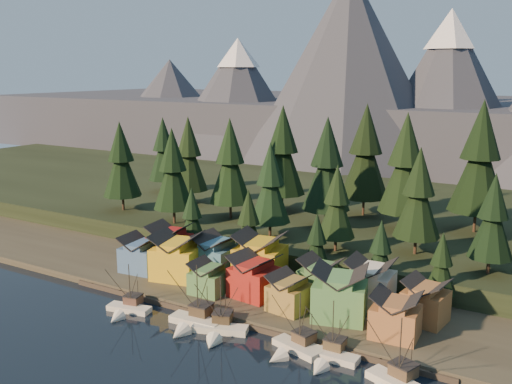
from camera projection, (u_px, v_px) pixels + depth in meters
The scene contains 43 objects.
ground at pixel (183, 360), 92.22m from camera, with size 500.00×500.00×0.00m, color black.
shore_strip at pixel (295, 279), 125.69m from camera, with size 400.00×50.00×1.50m, color #343126.
hillside at pixel (372, 219), 167.25m from camera, with size 420.00×100.00×6.00m, color black.
dock at pixel (238, 319), 105.98m from camera, with size 80.00×4.00×1.00m, color #473D32.
mountain_ridge at pixel (454, 113), 268.39m from camera, with size 560.00×190.00×90.00m.
boat_1 at pixel (126, 303), 109.40m from camera, with size 9.24×9.76×10.47m.
boat_2 at pixel (192, 314), 103.47m from camera, with size 10.43×11.27×12.58m.
boat_3 at pixel (218, 323), 100.49m from camera, with size 10.63×11.07×11.43m.
boat_4 at pixel (293, 341), 93.96m from camera, with size 9.75×10.26×11.21m.
boat_5 at pixel (328, 350), 91.20m from camera, with size 9.47×10.32×10.93m.
boat_6 at pixel (392, 374), 83.23m from camera, with size 9.88×10.50×11.99m.
house_front_0 at pixel (141, 253), 127.82m from camera, with size 8.80×8.40×8.11m.
house_front_1 at pixel (177, 255), 123.34m from camera, with size 11.45×11.16×9.98m.
house_front_2 at pixel (209, 276), 115.21m from camera, with size 6.99×7.04×6.63m.
house_front_3 at pixel (254, 275), 113.26m from camera, with size 9.31×8.96×8.61m.
house_front_4 at pixel (290, 291), 106.94m from camera, with size 7.82×8.29×7.06m.
house_front_5 at pixel (340, 292), 102.92m from camera, with size 11.23×10.63×9.82m.
house_front_6 at pixel (396, 314), 96.10m from camera, with size 8.26×7.86×7.77m.
house_back_0 at pixel (170, 243), 132.43m from camera, with size 9.68×9.38×9.43m.
house_back_1 at pixel (217, 254), 124.60m from camera, with size 8.77×8.87×9.31m.
house_back_2 at pixel (260, 256), 121.63m from camera, with size 11.07×10.37×10.55m.
house_back_3 at pixel (321, 276), 113.27m from camera, with size 8.10×7.26×8.00m.
house_back_4 at pixel (370, 281), 108.82m from camera, with size 8.86×8.54×9.22m.
house_back_5 at pixel (426, 300), 101.70m from camera, with size 8.01×8.09×8.04m.
tree_hill_0 at pixel (121, 162), 162.64m from camera, with size 11.05×11.05×25.73m.
tree_hill_1 at pixel (189, 157), 170.01m from camera, with size 11.38×11.38×26.51m.
tree_hill_2 at pixel (173, 172), 148.34m from camera, with size 10.91×10.91×25.41m.
tree_hill_3 at pixel (230, 164), 153.20m from camera, with size 11.81×11.81×27.51m.
tree_hill_4 at pixel (283, 154), 161.49m from camera, with size 13.02×13.02×30.34m.
tree_hill_5 at pixel (270, 186), 136.30m from camera, with size 9.99×9.99×23.27m.
tree_hill_6 at pixel (327, 167), 144.30m from camera, with size 12.29×12.29×28.64m.
tree_hill_7 at pixel (337, 204), 126.05m from camera, with size 8.46×8.46×19.71m.
tree_hill_8 at pixel (405, 167), 141.06m from camera, with size 12.85×12.85×29.94m.
tree_hill_9 at pixel (418, 196), 123.47m from camera, with size 10.25×10.25×23.89m.
tree_hill_10 at pixel (480, 161), 139.43m from camera, with size 14.21×14.21×33.11m.
tree_hill_11 at pixel (492, 219), 111.68m from camera, with size 8.80×8.80×20.50m.
tree_hill_15 at pixel (365, 155), 156.32m from camera, with size 13.34×13.34×31.07m.
tree_hill_16 at pixel (164, 151), 187.59m from camera, with size 10.66×10.66×24.84m.
tree_shore_0 at pixel (192, 218), 137.55m from camera, with size 7.27×7.27×16.92m.
tree_shore_1 at pixel (249, 225), 129.43m from camera, with size 7.80×7.80×18.18m.
tree_shore_2 at pixel (317, 244), 121.33m from camera, with size 6.38×6.38×14.86m.
tree_shore_3 at pixel (380, 253), 114.28m from camera, with size 6.60×6.60×15.38m.
tree_shore_4 at pixel (441, 266), 108.40m from camera, with size 6.23×6.23×14.52m.
Camera 1 is at (53.21, -66.60, 45.97)m, focal length 40.00 mm.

